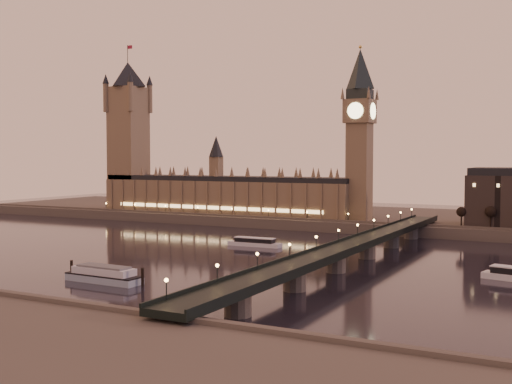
% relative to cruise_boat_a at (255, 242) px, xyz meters
% --- Properties ---
extents(ground, '(700.00, 700.00, 0.00)m').
position_rel_cruise_boat_a_xyz_m(ground, '(-31.33, -29.79, -1.92)').
color(ground, black).
rests_on(ground, ground).
extents(far_embankment, '(560.00, 130.00, 6.00)m').
position_rel_cruise_boat_a_xyz_m(far_embankment, '(-1.33, 135.21, 1.08)').
color(far_embankment, '#423D35').
rests_on(far_embankment, ground).
extents(palace_of_westminster, '(180.00, 26.62, 52.00)m').
position_rel_cruise_boat_a_xyz_m(palace_of_westminster, '(-71.46, 91.20, 19.79)').
color(palace_of_westminster, brown).
rests_on(palace_of_westminster, ground).
extents(victoria_tower, '(31.68, 31.68, 118.00)m').
position_rel_cruise_boat_a_xyz_m(victoria_tower, '(-151.33, 91.21, 63.87)').
color(victoria_tower, brown).
rests_on(victoria_tower, ground).
extents(big_ben, '(17.68, 17.68, 104.00)m').
position_rel_cruise_boat_a_xyz_m(big_ben, '(22.65, 91.20, 62.03)').
color(big_ben, brown).
rests_on(big_ben, ground).
extents(westminster_bridge, '(13.20, 260.00, 15.30)m').
position_rel_cruise_boat_a_xyz_m(westminster_bridge, '(60.28, -29.79, 3.60)').
color(westminster_bridge, black).
rests_on(westminster_bridge, ground).
extents(bare_tree_0, '(5.93, 5.93, 12.05)m').
position_rel_cruise_boat_a_xyz_m(bare_tree_0, '(84.64, 79.21, 13.07)').
color(bare_tree_0, black).
rests_on(bare_tree_0, ground).
extents(bare_tree_1, '(5.93, 5.93, 12.05)m').
position_rel_cruise_boat_a_xyz_m(bare_tree_1, '(99.59, 79.21, 13.07)').
color(bare_tree_1, black).
rests_on(bare_tree_1, ground).
extents(cruise_boat_a, '(27.43, 6.77, 4.36)m').
position_rel_cruise_boat_a_xyz_m(cruise_boat_a, '(0.00, 0.00, 0.00)').
color(cruise_boat_a, silver).
rests_on(cruise_boat_a, ground).
extents(moored_barge, '(34.07, 9.19, 6.25)m').
position_rel_cruise_boat_a_xyz_m(moored_barge, '(-4.55, -104.64, 0.72)').
color(moored_barge, '#95ACBE').
rests_on(moored_barge, ground).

